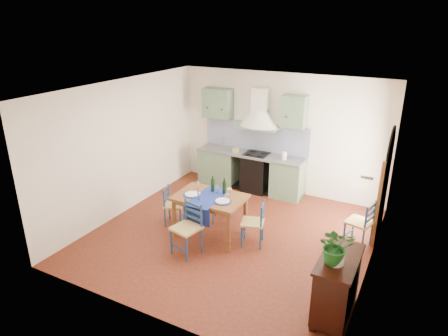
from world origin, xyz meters
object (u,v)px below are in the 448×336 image
at_px(dining_table, 210,201).
at_px(potted_plant, 336,246).
at_px(sideboard, 336,284).
at_px(chair_near, 188,228).

height_order(dining_table, potted_plant, potted_plant).
distance_m(dining_table, potted_plant, 2.90).
height_order(sideboard, potted_plant, potted_plant).
bearing_deg(potted_plant, sideboard, 76.77).
bearing_deg(sideboard, chair_near, 171.83).
bearing_deg(potted_plant, dining_table, 154.40).
relative_size(chair_near, potted_plant, 1.86).
distance_m(dining_table, chair_near, 0.74).
bearing_deg(sideboard, dining_table, 157.53).
distance_m(sideboard, potted_plant, 0.70).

